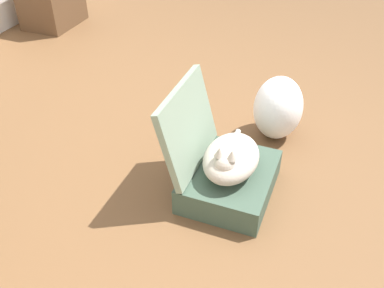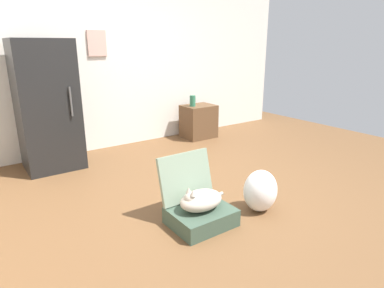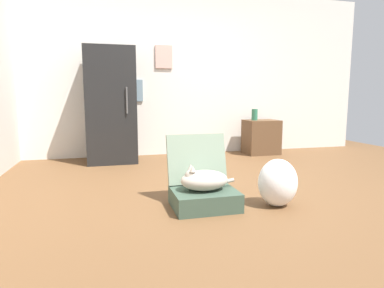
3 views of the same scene
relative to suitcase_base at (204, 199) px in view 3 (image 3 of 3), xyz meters
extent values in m
plane|color=brown|center=(0.39, 0.45, -0.08)|extent=(7.68, 7.68, 0.00)
cube|color=silver|center=(0.39, 2.71, 1.22)|extent=(6.40, 0.12, 2.60)
cube|color=#D2A394|center=(0.13, 2.64, 1.47)|extent=(0.27, 0.02, 0.35)
cube|color=slate|center=(-0.37, 2.64, 0.95)|extent=(0.33, 0.02, 0.33)
cube|color=#384C3D|center=(0.00, 0.00, 0.00)|extent=(0.53, 0.45, 0.15)
cube|color=gray|center=(0.00, 0.24, 0.30)|extent=(0.53, 0.15, 0.44)
ellipsoid|color=#B2A899|center=(0.00, 0.00, 0.16)|extent=(0.40, 0.28, 0.17)
sphere|color=#B2A899|center=(-0.11, 0.00, 0.20)|extent=(0.12, 0.12, 0.12)
cone|color=#B2A899|center=(-0.11, -0.03, 0.27)|extent=(0.05, 0.05, 0.05)
cone|color=#B2A899|center=(-0.11, 0.03, 0.27)|extent=(0.05, 0.05, 0.05)
cylinder|color=#B2A899|center=(0.18, 0.04, 0.12)|extent=(0.20, 0.03, 0.07)
ellipsoid|color=white|center=(0.62, -0.11, 0.13)|extent=(0.34, 0.30, 0.41)
cube|color=black|center=(-0.70, 2.25, 0.72)|extent=(0.68, 0.62, 1.60)
cylinder|color=#4C4C4C|center=(-0.50, 1.92, 0.80)|extent=(0.02, 0.02, 0.35)
cube|color=brown|center=(1.67, 2.30, 0.20)|extent=(0.53, 0.42, 0.55)
cylinder|color=#2D7051|center=(1.53, 2.29, 0.57)|extent=(0.10, 0.10, 0.18)
camera|label=1|loc=(-1.71, -0.45, 1.58)|focal=40.90mm
camera|label=2|loc=(-1.56, -2.07, 1.47)|focal=30.74mm
camera|label=3|loc=(-0.77, -2.55, 0.85)|focal=30.65mm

